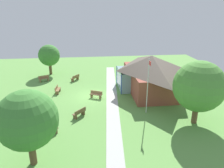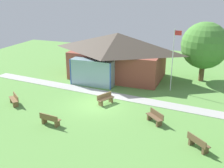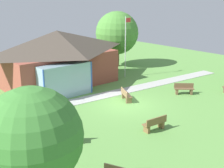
{
  "view_description": "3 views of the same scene",
  "coord_description": "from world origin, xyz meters",
  "px_view_note": "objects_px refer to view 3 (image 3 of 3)",
  "views": [
    {
      "loc": [
        23.9,
        -0.36,
        10.05
      ],
      "look_at": [
        -0.1,
        2.43,
        1.41
      ],
      "focal_mm": 34.21,
      "sensor_mm": 36.0,
      "label": 1
    },
    {
      "loc": [
        8.39,
        -18.51,
        9.02
      ],
      "look_at": [
        0.8,
        1.4,
        1.4
      ],
      "focal_mm": 44.2,
      "sensor_mm": 36.0,
      "label": 2
    },
    {
      "loc": [
        -13.37,
        -14.41,
        7.39
      ],
      "look_at": [
        0.02,
        1.35,
        1.18
      ],
      "focal_mm": 47.41,
      "sensor_mm": 36.0,
      "label": 3
    }
  ],
  "objects_px": {
    "pavilion": "(58,57)",
    "tree_behind_pavilion_right": "(117,33)",
    "bench_front_center": "(155,124)",
    "tree_lawn_corner": "(32,138)",
    "bench_mid_left": "(66,136)",
    "bench_rear_near_path": "(126,95)",
    "bench_mid_right": "(184,89)",
    "flagpole": "(126,44)"
  },
  "relations": [
    {
      "from": "pavilion",
      "to": "bench_mid_right",
      "type": "xyz_separation_m",
      "value": [
        6.0,
        -8.63,
        -2.0
      ]
    },
    {
      "from": "tree_behind_pavilion_right",
      "to": "tree_lawn_corner",
      "type": "bearing_deg",
      "value": -137.92
    },
    {
      "from": "bench_rear_near_path",
      "to": "tree_behind_pavilion_right",
      "type": "height_order",
      "value": "tree_behind_pavilion_right"
    },
    {
      "from": "pavilion",
      "to": "bench_mid_right",
      "type": "bearing_deg",
      "value": -55.21
    },
    {
      "from": "flagpole",
      "to": "bench_rear_near_path",
      "type": "height_order",
      "value": "flagpole"
    },
    {
      "from": "bench_rear_near_path",
      "to": "tree_lawn_corner",
      "type": "bearing_deg",
      "value": -30.5
    },
    {
      "from": "bench_rear_near_path",
      "to": "tree_lawn_corner",
      "type": "distance_m",
      "value": 12.71
    },
    {
      "from": "bench_mid_left",
      "to": "bench_rear_near_path",
      "type": "bearing_deg",
      "value": -120.22
    },
    {
      "from": "flagpole",
      "to": "bench_front_center",
      "type": "height_order",
      "value": "flagpole"
    },
    {
      "from": "bench_front_center",
      "to": "tree_lawn_corner",
      "type": "bearing_deg",
      "value": -160.2
    },
    {
      "from": "bench_front_center",
      "to": "tree_behind_pavilion_right",
      "type": "height_order",
      "value": "tree_behind_pavilion_right"
    },
    {
      "from": "pavilion",
      "to": "bench_rear_near_path",
      "type": "height_order",
      "value": "pavilion"
    },
    {
      "from": "bench_mid_right",
      "to": "bench_rear_near_path",
      "type": "distance_m",
      "value": 4.82
    },
    {
      "from": "bench_mid_right",
      "to": "flagpole",
      "type": "bearing_deg",
      "value": -47.51
    },
    {
      "from": "tree_behind_pavilion_right",
      "to": "flagpole",
      "type": "bearing_deg",
      "value": -121.23
    },
    {
      "from": "bench_mid_left",
      "to": "tree_behind_pavilion_right",
      "type": "bearing_deg",
      "value": -101.96
    },
    {
      "from": "pavilion",
      "to": "tree_lawn_corner",
      "type": "height_order",
      "value": "tree_lawn_corner"
    },
    {
      "from": "bench_mid_right",
      "to": "pavilion",
      "type": "bearing_deg",
      "value": -12.92
    },
    {
      "from": "pavilion",
      "to": "flagpole",
      "type": "relative_size",
      "value": 1.8
    },
    {
      "from": "bench_mid_right",
      "to": "tree_lawn_corner",
      "type": "xyz_separation_m",
      "value": [
        -14.88,
        -4.96,
        2.66
      ]
    },
    {
      "from": "bench_mid_right",
      "to": "bench_rear_near_path",
      "type": "xyz_separation_m",
      "value": [
        -4.47,
        1.83,
        0.0
      ]
    },
    {
      "from": "pavilion",
      "to": "tree_behind_pavilion_right",
      "type": "distance_m",
      "value": 8.65
    },
    {
      "from": "bench_mid_left",
      "to": "pavilion",
      "type": "bearing_deg",
      "value": -81.0
    },
    {
      "from": "pavilion",
      "to": "bench_mid_left",
      "type": "xyz_separation_m",
      "value": [
        -5.24,
        -9.54,
        -2.0
      ]
    },
    {
      "from": "bench_front_center",
      "to": "tree_behind_pavilion_right",
      "type": "relative_size",
      "value": 0.26
    },
    {
      "from": "tree_lawn_corner",
      "to": "tree_behind_pavilion_right",
      "type": "bearing_deg",
      "value": 42.08
    },
    {
      "from": "bench_mid_right",
      "to": "tree_lawn_corner",
      "type": "height_order",
      "value": "tree_lawn_corner"
    },
    {
      "from": "bench_front_center",
      "to": "tree_behind_pavilion_right",
      "type": "bearing_deg",
      "value": 62.14
    },
    {
      "from": "bench_mid_right",
      "to": "bench_front_center",
      "type": "height_order",
      "value": "same"
    },
    {
      "from": "flagpole",
      "to": "bench_mid_left",
      "type": "relative_size",
      "value": 3.85
    },
    {
      "from": "pavilion",
      "to": "bench_front_center",
      "type": "bearing_deg",
      "value": -93.12
    },
    {
      "from": "bench_mid_left",
      "to": "tree_lawn_corner",
      "type": "distance_m",
      "value": 6.06
    },
    {
      "from": "pavilion",
      "to": "bench_mid_left",
      "type": "bearing_deg",
      "value": -118.77
    },
    {
      "from": "bench_mid_right",
      "to": "tree_behind_pavilion_right",
      "type": "xyz_separation_m",
      "value": [
        2.34,
        10.6,
        3.17
      ]
    },
    {
      "from": "bench_mid_left",
      "to": "bench_rear_near_path",
      "type": "height_order",
      "value": "same"
    },
    {
      "from": "pavilion",
      "to": "bench_mid_right",
      "type": "distance_m",
      "value": 10.7
    },
    {
      "from": "bench_mid_right",
      "to": "bench_rear_near_path",
      "type": "height_order",
      "value": "same"
    },
    {
      "from": "flagpole",
      "to": "bench_mid_right",
      "type": "bearing_deg",
      "value": -89.8
    },
    {
      "from": "bench_front_center",
      "to": "bench_rear_near_path",
      "type": "height_order",
      "value": "same"
    },
    {
      "from": "bench_mid_left",
      "to": "bench_front_center",
      "type": "relative_size",
      "value": 0.95
    },
    {
      "from": "pavilion",
      "to": "flagpole",
      "type": "xyz_separation_m",
      "value": [
        5.97,
        -1.94,
        0.69
      ]
    },
    {
      "from": "bench_rear_near_path",
      "to": "bench_mid_left",
      "type": "bearing_deg",
      "value": -41.56
    }
  ]
}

